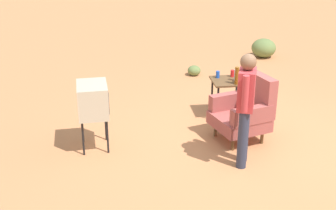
# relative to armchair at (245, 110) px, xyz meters

# --- Properties ---
(ground_plane) EXTENTS (60.00, 60.00, 0.00)m
(ground_plane) POSITION_rel_armchair_xyz_m (0.20, 0.03, -0.50)
(ground_plane) COLOR #C17A4C
(armchair) EXTENTS (0.95, 0.97, 1.06)m
(armchair) POSITION_rel_armchair_xyz_m (0.00, 0.00, 0.00)
(armchair) COLOR brown
(armchair) RESTS_ON ground
(side_table) EXTENTS (0.56, 0.56, 0.67)m
(side_table) POSITION_rel_armchair_xyz_m (-0.93, -0.04, 0.07)
(side_table) COLOR black
(side_table) RESTS_ON ground
(tv_on_stand) EXTENTS (0.62, 0.48, 1.03)m
(tv_on_stand) POSITION_rel_armchair_xyz_m (-0.02, -2.34, 0.28)
(tv_on_stand) COLOR black
(tv_on_stand) RESTS_ON ground
(person_standing) EXTENTS (0.54, 0.33, 1.64)m
(person_standing) POSITION_rel_armchair_xyz_m (0.78, -0.26, 0.44)
(person_standing) COLOR #2D3347
(person_standing) RESTS_ON ground
(bottle_short_clear) EXTENTS (0.06, 0.06, 0.20)m
(bottle_short_clear) POSITION_rel_armchair_xyz_m (-0.89, 0.08, 0.27)
(bottle_short_clear) COLOR silver
(bottle_short_clear) RESTS_ON side_table
(bottle_tall_amber) EXTENTS (0.07, 0.07, 0.30)m
(bottle_tall_amber) POSITION_rel_armchair_xyz_m (-0.72, 0.04, 0.32)
(bottle_tall_amber) COLOR brown
(bottle_tall_amber) RESTS_ON side_table
(soda_can_blue) EXTENTS (0.07, 0.07, 0.12)m
(soda_can_blue) POSITION_rel_armchair_xyz_m (-1.08, -0.20, 0.23)
(soda_can_blue) COLOR blue
(soda_can_blue) RESTS_ON side_table
(soda_can_red) EXTENTS (0.07, 0.07, 0.12)m
(soda_can_red) POSITION_rel_armchair_xyz_m (-1.10, 0.07, 0.23)
(soda_can_red) COLOR red
(soda_can_red) RESTS_ON side_table
(flower_vase) EXTENTS (0.15, 0.09, 0.27)m
(flower_vase) POSITION_rel_armchair_xyz_m (-0.75, 0.14, 0.32)
(flower_vase) COLOR silver
(flower_vase) RESTS_ON side_table
(shrub_near) EXTENTS (0.60, 0.60, 0.46)m
(shrub_near) POSITION_rel_armchair_xyz_m (-4.33, 1.77, -0.27)
(shrub_near) COLOR olive
(shrub_near) RESTS_ON ground
(shrub_mid) EXTENTS (0.29, 0.29, 0.22)m
(shrub_mid) POSITION_rel_armchair_xyz_m (-3.18, -0.20, -0.39)
(shrub_mid) COLOR olive
(shrub_mid) RESTS_ON ground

